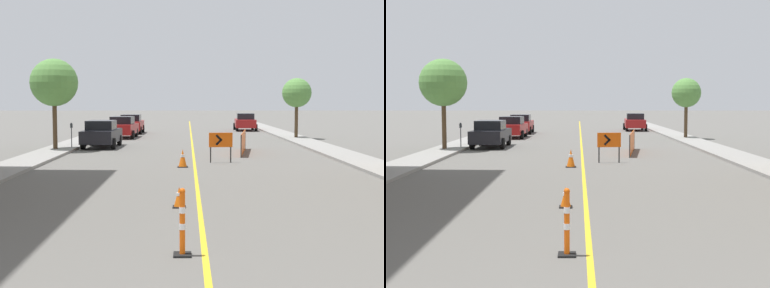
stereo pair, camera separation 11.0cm
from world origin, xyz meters
The scene contains 15 objects.
lane_stripe centered at (0.00, 34.92, 0.00)m, with size 0.12×69.83×0.01m.
sidewalk_left centered at (-7.40, 34.92, 0.06)m, with size 1.89×69.83×0.13m.
sidewalk_right centered at (7.40, 34.92, 0.06)m, with size 1.89×69.83×0.13m.
traffic_cone_second centered at (-0.52, 11.82, 0.26)m, with size 0.33×0.33×0.54m.
traffic_cone_third centered at (-0.50, 20.16, 0.37)m, with size 0.42×0.42×0.75m.
delineator_post_front centered at (-0.40, 7.53, 0.52)m, with size 0.32×0.32×1.21m.
arrow_barricade_primary centered at (1.16, 21.76, 0.95)m, with size 1.05×0.16×1.33m.
safety_mesh_fence centered at (2.63, 26.17, 0.55)m, with size 0.77×4.88×1.11m.
parked_car_curb_near centered at (-5.33, 29.60, 0.80)m, with size 1.94×4.34×1.59m.
parked_car_curb_mid centered at (-5.06, 37.58, 0.80)m, with size 1.99×4.38×1.59m.
parked_car_curb_far centered at (-5.00, 43.11, 0.80)m, with size 1.93×4.30×1.59m.
parked_car_opposite_side centered at (5.03, 47.42, 0.80)m, with size 2.04×4.40×1.59m.
parking_meter_far_curb centered at (-6.81, 28.26, 1.10)m, with size 0.12×0.11×1.37m.
street_tree_left_near centered at (-7.50, 27.32, 3.70)m, with size 2.57×2.57×4.87m.
street_tree_right_near centered at (7.50, 36.41, 3.28)m, with size 2.08×2.08×4.22m.
Camera 2 is at (-0.21, -1.72, 2.73)m, focal length 50.00 mm.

